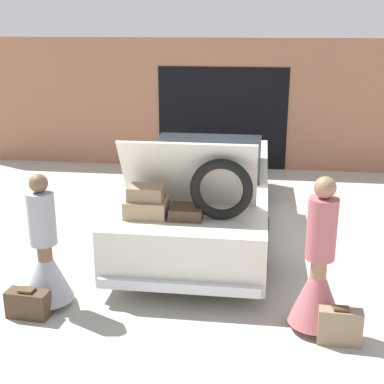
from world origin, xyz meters
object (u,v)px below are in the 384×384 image
person_left (46,260)px  person_right (318,277)px  car (204,190)px  suitcase_beside_right_person (340,326)px  suitcase_beside_left_person (28,304)px

person_left → person_right: size_ratio=0.93×
car → suitcase_beside_right_person: bearing=-60.2°
person_right → suitcase_beside_right_person: bearing=-147.8°
car → suitcase_beside_left_person: car is taller
suitcase_beside_left_person → person_right: bearing=3.2°
suitcase_beside_right_person → car: bearing=119.8°
person_right → suitcase_beside_left_person: person_right is taller
suitcase_beside_left_person → car: bearing=61.1°
person_left → suitcase_beside_left_person: person_left is taller
car → suitcase_beside_left_person: 3.40m
car → suitcase_beside_left_person: bearing=-118.9°
person_left → suitcase_beside_left_person: (-0.12, -0.29, -0.40)m
person_right → person_left: bearing=79.1°
person_left → person_right: person_right is taller
suitcase_beside_left_person → suitcase_beside_right_person: bearing=-1.4°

